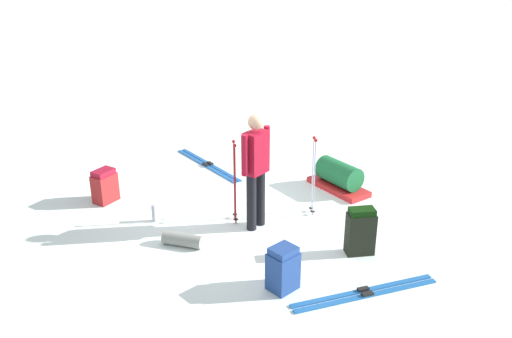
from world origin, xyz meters
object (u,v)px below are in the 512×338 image
object	(u,v)px
ski_pair_far	(208,165)
ski_poles_planted_near	(314,172)
ski_poles_planted_far	(235,178)
gear_sled	(339,177)
sleeping_mat_rolled	(183,240)
backpack_small_spare	(283,269)
ski_pair_near	(365,293)
backpack_large_dark	(360,232)
thermos_bottle	(154,213)
skier_standing	(256,166)
backpack_bright	(105,186)

from	to	relation	value
ski_pair_far	ski_poles_planted_near	bearing A→B (deg)	51.90
ski_poles_planted_near	ski_poles_planted_far	xyz separation A→B (m)	(0.42, -1.10, 0.01)
gear_sled	sleeping_mat_rolled	size ratio (longest dim) A/B	1.98
backpack_small_spare	sleeping_mat_rolled	xyz separation A→B (m)	(-0.75, -1.46, -0.18)
ski_poles_planted_far	ski_poles_planted_near	bearing A→B (deg)	110.83
ski_pair_near	sleeping_mat_rolled	distance (m)	2.53
ski_poles_planted_far	ski_pair_near	bearing A→B (deg)	50.61
ski_pair_far	gear_sled	bearing A→B (deg)	74.81
backpack_small_spare	ski_poles_planted_near	size ratio (longest dim) A/B	0.46
ski_pair_near	backpack_large_dark	bearing A→B (deg)	-175.80
gear_sled	thermos_bottle	world-z (taller)	gear_sled
backpack_small_spare	gear_sled	xyz separation A→B (m)	(-2.95, 0.58, -0.05)
skier_standing	backpack_bright	bearing A→B (deg)	-99.58
backpack_bright	backpack_large_dark	bearing A→B (deg)	77.09
backpack_large_dark	gear_sled	bearing A→B (deg)	-170.60
backpack_large_dark	ski_pair_near	bearing A→B (deg)	4.20
backpack_bright	sleeping_mat_rolled	bearing A→B (deg)	54.94
sleeping_mat_rolled	ski_pair_near	bearing A→B (deg)	73.83
ski_poles_planted_far	gear_sled	distance (m)	2.06
gear_sled	sleeping_mat_rolled	xyz separation A→B (m)	(2.19, -2.04, -0.13)
ski_pair_far	backpack_bright	bearing A→B (deg)	-35.36
ski_pair_near	backpack_small_spare	distance (m)	1.01
gear_sled	ski_pair_far	bearing A→B (deg)	-105.19
ski_poles_planted_near	gear_sled	world-z (taller)	ski_poles_planted_near
backpack_large_dark	sleeping_mat_rolled	world-z (taller)	backpack_large_dark
ski_poles_planted_far	sleeping_mat_rolled	world-z (taller)	ski_poles_planted_far
backpack_small_spare	ski_pair_near	bearing A→B (deg)	92.88
ski_poles_planted_far	thermos_bottle	bearing A→B (deg)	-80.06
ski_pair_near	backpack_bright	world-z (taller)	backpack_bright
ski_poles_planted_near	thermos_bottle	bearing A→B (deg)	-74.66
backpack_bright	backpack_small_spare	bearing A→B (deg)	58.48
ski_poles_planted_far	thermos_bottle	distance (m)	1.33
sleeping_mat_rolled	thermos_bottle	size ratio (longest dim) A/B	2.12
ski_pair_near	sleeping_mat_rolled	xyz separation A→B (m)	(-0.71, -2.43, 0.08)
gear_sled	sleeping_mat_rolled	distance (m)	3.00
backpack_small_spare	ski_poles_planted_near	bearing A→B (deg)	174.19
ski_poles_planted_near	ski_pair_near	bearing A→B (deg)	21.42
ski_pair_near	gear_sled	bearing A→B (deg)	-172.24
skier_standing	backpack_small_spare	bearing A→B (deg)	21.33
ski_poles_planted_far	thermos_bottle	xyz separation A→B (m)	(0.21, -1.18, -0.56)
gear_sled	ski_pair_near	bearing A→B (deg)	7.76
backpack_large_dark	sleeping_mat_rolled	distance (m)	2.38
gear_sled	sleeping_mat_rolled	world-z (taller)	gear_sled
ski_pair_near	backpack_bright	distance (m)	4.43
ski_pair_far	skier_standing	bearing A→B (deg)	30.51
ski_poles_planted_near	sleeping_mat_rolled	distance (m)	2.17
backpack_small_spare	ski_poles_planted_near	xyz separation A→B (m)	(-2.01, 0.20, 0.41)
ski_pair_near	ski_pair_far	distance (m)	4.53
gear_sled	skier_standing	bearing A→B (deg)	-37.47
backpack_bright	gear_sled	size ratio (longest dim) A/B	0.50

